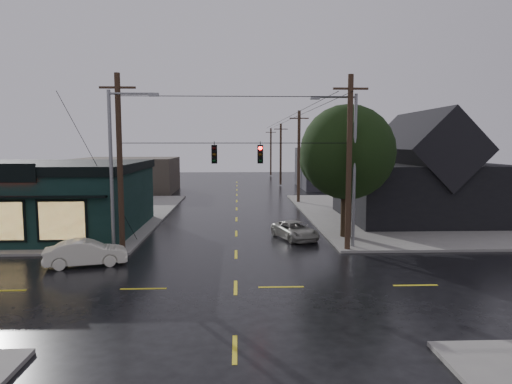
{
  "coord_description": "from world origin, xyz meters",
  "views": [
    {
      "loc": [
        0.11,
        -19.39,
        6.3
      ],
      "look_at": [
        1.07,
        4.26,
        3.75
      ],
      "focal_mm": 32.0,
      "sensor_mm": 36.0,
      "label": 1
    }
  ],
  "objects_px": {
    "utility_pole_ne": "(347,251)",
    "suv_silver": "(295,230)",
    "corner_tree": "(347,152)",
    "sedan_cream": "(86,253)",
    "utility_pole_nw": "(123,253)"
  },
  "relations": [
    {
      "from": "utility_pole_ne",
      "to": "suv_silver",
      "type": "xyz_separation_m",
      "value": [
        -2.62,
        3.5,
        0.58
      ]
    },
    {
      "from": "corner_tree",
      "to": "utility_pole_ne",
      "type": "height_order",
      "value": "corner_tree"
    },
    {
      "from": "utility_pole_ne",
      "to": "sedan_cream",
      "type": "distance_m",
      "value": 14.46
    },
    {
      "from": "sedan_cream",
      "to": "suv_silver",
      "type": "height_order",
      "value": "sedan_cream"
    },
    {
      "from": "corner_tree",
      "to": "suv_silver",
      "type": "xyz_separation_m",
      "value": [
        -3.38,
        -0.08,
        -5.11
      ]
    },
    {
      "from": "corner_tree",
      "to": "utility_pole_ne",
      "type": "xyz_separation_m",
      "value": [
        -0.75,
        -3.58,
        -5.69
      ]
    },
    {
      "from": "corner_tree",
      "to": "suv_silver",
      "type": "bearing_deg",
      "value": -178.68
    },
    {
      "from": "corner_tree",
      "to": "suv_silver",
      "type": "distance_m",
      "value": 6.13
    },
    {
      "from": "utility_pole_ne",
      "to": "sedan_cream",
      "type": "xyz_separation_m",
      "value": [
        -14.21,
        -2.57,
        0.67
      ]
    },
    {
      "from": "sedan_cream",
      "to": "corner_tree",
      "type": "bearing_deg",
      "value": -82.84
    },
    {
      "from": "utility_pole_nw",
      "to": "utility_pole_ne",
      "type": "height_order",
      "value": "same"
    },
    {
      "from": "corner_tree",
      "to": "utility_pole_ne",
      "type": "relative_size",
      "value": 0.85
    },
    {
      "from": "utility_pole_ne",
      "to": "suv_silver",
      "type": "height_order",
      "value": "utility_pole_ne"
    },
    {
      "from": "utility_pole_nw",
      "to": "sedan_cream",
      "type": "bearing_deg",
      "value": -115.27
    },
    {
      "from": "utility_pole_nw",
      "to": "corner_tree",
      "type": "bearing_deg",
      "value": 14.59
    }
  ]
}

